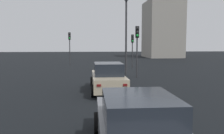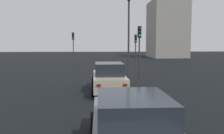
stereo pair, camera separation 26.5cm
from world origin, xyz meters
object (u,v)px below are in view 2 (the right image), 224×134
(car_grey_second, at_px, (132,126))
(traffic_light_near_left, at_px, (136,44))
(traffic_light_near_right, at_px, (73,42))
(car_beige_lead, at_px, (109,78))
(street_lamp_kerbside, at_px, (129,29))
(traffic_light_far_left, at_px, (139,41))

(car_grey_second, distance_m, traffic_light_near_left, 21.29)
(traffic_light_near_right, bearing_deg, car_beige_lead, 14.50)
(car_beige_lead, relative_size, street_lamp_kerbside, 0.70)
(car_beige_lead, height_order, car_grey_second, car_beige_lead)
(car_grey_second, bearing_deg, street_lamp_kerbside, -7.04)
(traffic_light_near_left, xyz_separation_m, street_lamp_kerbside, (-5.75, 1.64, 1.23))
(car_beige_lead, distance_m, traffic_light_near_left, 13.72)
(car_grey_second, distance_m, traffic_light_near_right, 24.94)
(car_grey_second, bearing_deg, traffic_light_near_left, -9.27)
(car_beige_lead, bearing_deg, traffic_light_far_left, -28.24)
(car_beige_lead, xyz_separation_m, traffic_light_near_right, (16.77, 3.41, 2.19))
(traffic_light_near_right, bearing_deg, car_grey_second, 11.03)
(car_grey_second, xyz_separation_m, traffic_light_near_left, (20.86, -3.78, 1.98))
(traffic_light_near_left, bearing_deg, car_grey_second, -6.68)
(traffic_light_near_left, xyz_separation_m, traffic_light_near_right, (3.74, 7.24, 0.26))
(car_grey_second, xyz_separation_m, traffic_light_near_right, (24.60, 3.46, 2.24))
(car_beige_lead, bearing_deg, street_lamp_kerbside, -16.93)
(car_beige_lead, relative_size, car_grey_second, 0.97)
(car_beige_lead, bearing_deg, traffic_light_near_right, 11.29)
(car_beige_lead, height_order, traffic_light_far_left, traffic_light_far_left)
(car_grey_second, bearing_deg, traffic_light_far_left, -10.64)
(car_grey_second, height_order, traffic_light_far_left, traffic_light_far_left)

